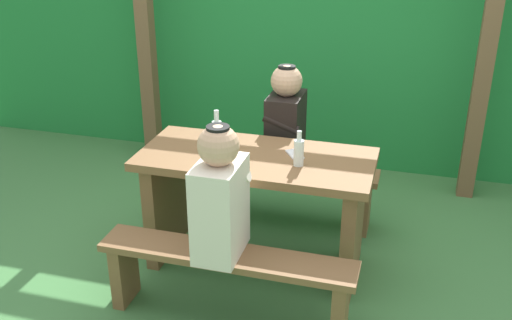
# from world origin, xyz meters

# --- Properties ---
(ground_plane) EXTENTS (12.00, 12.00, 0.00)m
(ground_plane) POSITION_xyz_m (0.00, 0.00, 0.00)
(ground_plane) COLOR #417940
(hedge_backdrop) EXTENTS (6.40, 1.10, 1.94)m
(hedge_backdrop) POSITION_xyz_m (0.00, 2.18, 0.97)
(hedge_backdrop) COLOR #207B36
(hedge_backdrop) RESTS_ON ground_plane
(pergola_post_left) EXTENTS (0.12, 0.12, 1.91)m
(pergola_post_left) POSITION_xyz_m (-1.33, 1.35, 0.95)
(pergola_post_left) COLOR brown
(pergola_post_left) RESTS_ON ground_plane
(pergola_post_right) EXTENTS (0.12, 0.12, 1.91)m
(pergola_post_right) POSITION_xyz_m (1.33, 1.35, 0.95)
(pergola_post_right) COLOR brown
(pergola_post_right) RESTS_ON ground_plane
(picnic_table) EXTENTS (1.40, 0.64, 0.75)m
(picnic_table) POSITION_xyz_m (0.00, 0.00, 0.51)
(picnic_table) COLOR brown
(picnic_table) RESTS_ON ground_plane
(bench_near) EXTENTS (1.40, 0.24, 0.43)m
(bench_near) POSITION_xyz_m (0.00, -0.58, 0.31)
(bench_near) COLOR brown
(bench_near) RESTS_ON ground_plane
(bench_far) EXTENTS (1.40, 0.24, 0.43)m
(bench_far) POSITION_xyz_m (0.00, 0.58, 0.31)
(bench_far) COLOR brown
(bench_far) RESTS_ON ground_plane
(person_white_shirt) EXTENTS (0.25, 0.35, 0.72)m
(person_white_shirt) POSITION_xyz_m (-0.03, -0.58, 0.76)
(person_white_shirt) COLOR silver
(person_white_shirt) RESTS_ON bench_near
(person_black_coat) EXTENTS (0.25, 0.35, 0.72)m
(person_black_coat) POSITION_xyz_m (0.05, 0.58, 0.76)
(person_black_coat) COLOR black
(person_black_coat) RESTS_ON bench_far
(drinking_glass) EXTENTS (0.08, 0.08, 0.09)m
(drinking_glass) POSITION_xyz_m (-0.23, -0.10, 0.79)
(drinking_glass) COLOR silver
(drinking_glass) RESTS_ON picnic_table
(bottle_left) EXTENTS (0.06, 0.06, 0.21)m
(bottle_left) POSITION_xyz_m (0.27, -0.07, 0.83)
(bottle_left) COLOR silver
(bottle_left) RESTS_ON picnic_table
(bottle_right) EXTENTS (0.06, 0.06, 0.25)m
(bottle_right) POSITION_xyz_m (-0.25, 0.01, 0.85)
(bottle_right) COLOR silver
(bottle_right) RESTS_ON picnic_table
(cell_phone) EXTENTS (0.14, 0.16, 0.01)m
(cell_phone) POSITION_xyz_m (0.22, 0.07, 0.75)
(cell_phone) COLOR silver
(cell_phone) RESTS_ON picnic_table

